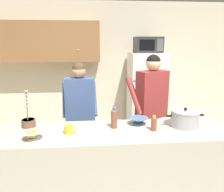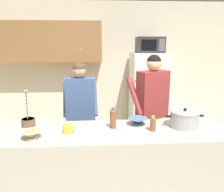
{
  "view_description": "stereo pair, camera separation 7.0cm",
  "coord_description": "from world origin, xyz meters",
  "px_view_note": "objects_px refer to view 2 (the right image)",
  "views": [
    {
      "loc": [
        -0.25,
        -2.23,
        1.84
      ],
      "look_at": [
        0.0,
        0.55,
        1.17
      ],
      "focal_mm": 36.0,
      "sensor_mm": 36.0,
      "label": 1
    },
    {
      "loc": [
        -0.18,
        -2.23,
        1.84
      ],
      "look_at": [
        0.0,
        0.55,
        1.17
      ],
      "focal_mm": 36.0,
      "sensor_mm": 36.0,
      "label": 2
    }
  ],
  "objects_px": {
    "person_near_pot": "(80,106)",
    "bottle_mid_counter": "(153,124)",
    "cooking_pot": "(184,119)",
    "bread_bowl": "(31,134)",
    "empty_bowl": "(138,121)",
    "person_by_sink": "(152,101)",
    "coffee_mug": "(68,129)",
    "refrigerator": "(148,97)",
    "potted_orchid": "(28,120)",
    "microwave": "(150,45)",
    "bottle_near_edge": "(113,118)"
  },
  "relations": [
    {
      "from": "bottle_mid_counter",
      "to": "potted_orchid",
      "type": "bearing_deg",
      "value": 170.27
    },
    {
      "from": "microwave",
      "to": "person_near_pot",
      "type": "bearing_deg",
      "value": -138.93
    },
    {
      "from": "empty_bowl",
      "to": "potted_orchid",
      "type": "relative_size",
      "value": 0.52
    },
    {
      "from": "cooking_pot",
      "to": "bread_bowl",
      "type": "relative_size",
      "value": 2.17
    },
    {
      "from": "microwave",
      "to": "refrigerator",
      "type": "bearing_deg",
      "value": 90.07
    },
    {
      "from": "refrigerator",
      "to": "cooking_pot",
      "type": "relative_size",
      "value": 3.85
    },
    {
      "from": "person_near_pot",
      "to": "bottle_mid_counter",
      "type": "relative_size",
      "value": 9.42
    },
    {
      "from": "microwave",
      "to": "person_near_pot",
      "type": "height_order",
      "value": "microwave"
    },
    {
      "from": "empty_bowl",
      "to": "potted_orchid",
      "type": "distance_m",
      "value": 1.24
    },
    {
      "from": "microwave",
      "to": "potted_orchid",
      "type": "xyz_separation_m",
      "value": [
        -1.73,
        -1.62,
        -0.81
      ]
    },
    {
      "from": "person_by_sink",
      "to": "coffee_mug",
      "type": "bearing_deg",
      "value": -144.63
    },
    {
      "from": "microwave",
      "to": "bottle_mid_counter",
      "type": "distance_m",
      "value": 2.05
    },
    {
      "from": "refrigerator",
      "to": "cooking_pot",
      "type": "distance_m",
      "value": 1.8
    },
    {
      "from": "bread_bowl",
      "to": "person_by_sink",
      "type": "bearing_deg",
      "value": 31.89
    },
    {
      "from": "coffee_mug",
      "to": "empty_bowl",
      "type": "xyz_separation_m",
      "value": [
        0.77,
        0.2,
        -0.0
      ]
    },
    {
      "from": "cooking_pot",
      "to": "refrigerator",
      "type": "bearing_deg",
      "value": 90.16
    },
    {
      "from": "microwave",
      "to": "cooking_pot",
      "type": "xyz_separation_m",
      "value": [
        0.0,
        -1.76,
        -0.78
      ]
    },
    {
      "from": "refrigerator",
      "to": "coffee_mug",
      "type": "relative_size",
      "value": 12.63
    },
    {
      "from": "person_near_pot",
      "to": "microwave",
      "type": "bearing_deg",
      "value": 41.07
    },
    {
      "from": "refrigerator",
      "to": "empty_bowl",
      "type": "height_order",
      "value": "refrigerator"
    },
    {
      "from": "cooking_pot",
      "to": "bottle_near_edge",
      "type": "height_order",
      "value": "bottle_near_edge"
    },
    {
      "from": "cooking_pot",
      "to": "bottle_near_edge",
      "type": "distance_m",
      "value": 0.79
    },
    {
      "from": "refrigerator",
      "to": "cooking_pot",
      "type": "height_order",
      "value": "refrigerator"
    },
    {
      "from": "microwave",
      "to": "bread_bowl",
      "type": "distance_m",
      "value": 2.67
    },
    {
      "from": "bread_bowl",
      "to": "cooking_pot",
      "type": "bearing_deg",
      "value": 7.56
    },
    {
      "from": "cooking_pot",
      "to": "bottle_mid_counter",
      "type": "xyz_separation_m",
      "value": [
        -0.38,
        -0.09,
        -0.01
      ]
    },
    {
      "from": "cooking_pot",
      "to": "coffee_mug",
      "type": "relative_size",
      "value": 3.28
    },
    {
      "from": "person_by_sink",
      "to": "cooking_pot",
      "type": "xyz_separation_m",
      "value": [
        0.21,
        -0.66,
        -0.04
      ]
    },
    {
      "from": "refrigerator",
      "to": "cooking_pot",
      "type": "xyz_separation_m",
      "value": [
        0.0,
        -1.79,
        0.19
      ]
    },
    {
      "from": "bread_bowl",
      "to": "potted_orchid",
      "type": "bearing_deg",
      "value": 110.27
    },
    {
      "from": "cooking_pot",
      "to": "bread_bowl",
      "type": "distance_m",
      "value": 1.62
    },
    {
      "from": "bread_bowl",
      "to": "empty_bowl",
      "type": "xyz_separation_m",
      "value": [
        1.1,
        0.32,
        -0.01
      ]
    },
    {
      "from": "coffee_mug",
      "to": "refrigerator",
      "type": "bearing_deg",
      "value": 56.12
    },
    {
      "from": "coffee_mug",
      "to": "bread_bowl",
      "type": "height_order",
      "value": "bread_bowl"
    },
    {
      "from": "bread_bowl",
      "to": "bottle_near_edge",
      "type": "distance_m",
      "value": 0.85
    },
    {
      "from": "microwave",
      "to": "bread_bowl",
      "type": "height_order",
      "value": "microwave"
    },
    {
      "from": "microwave",
      "to": "person_by_sink",
      "type": "xyz_separation_m",
      "value": [
        -0.2,
        -1.11,
        -0.74
      ]
    },
    {
      "from": "refrigerator",
      "to": "person_near_pot",
      "type": "relative_size",
      "value": 1.05
    },
    {
      "from": "microwave",
      "to": "empty_bowl",
      "type": "distance_m",
      "value": 1.92
    },
    {
      "from": "bottle_mid_counter",
      "to": "bread_bowl",
      "type": "bearing_deg",
      "value": -174.29
    },
    {
      "from": "empty_bowl",
      "to": "person_by_sink",
      "type": "bearing_deg",
      "value": 62.08
    },
    {
      "from": "bread_bowl",
      "to": "empty_bowl",
      "type": "relative_size",
      "value": 0.89
    },
    {
      "from": "person_by_sink",
      "to": "bottle_near_edge",
      "type": "height_order",
      "value": "person_by_sink"
    },
    {
      "from": "microwave",
      "to": "bottle_near_edge",
      "type": "distance_m",
      "value": 2.06
    },
    {
      "from": "refrigerator",
      "to": "bread_bowl",
      "type": "relative_size",
      "value": 8.36
    },
    {
      "from": "potted_orchid",
      "to": "person_by_sink",
      "type": "bearing_deg",
      "value": 18.56
    },
    {
      "from": "cooking_pot",
      "to": "bottle_mid_counter",
      "type": "bearing_deg",
      "value": -166.5
    },
    {
      "from": "refrigerator",
      "to": "bottle_near_edge",
      "type": "distance_m",
      "value": 1.94
    },
    {
      "from": "person_near_pot",
      "to": "bread_bowl",
      "type": "distance_m",
      "value": 1.02
    },
    {
      "from": "bottle_near_edge",
      "to": "bottle_mid_counter",
      "type": "xyz_separation_m",
      "value": [
        0.41,
        -0.11,
        -0.03
      ]
    }
  ]
}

